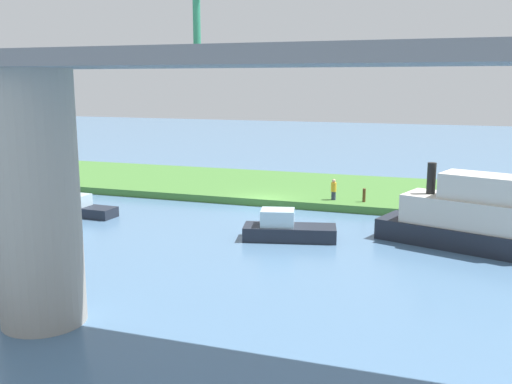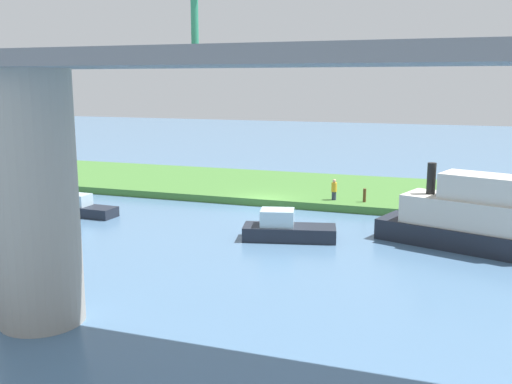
% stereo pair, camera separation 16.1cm
% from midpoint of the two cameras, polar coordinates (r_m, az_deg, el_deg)
% --- Properties ---
extents(ground_plane, '(160.00, 160.00, 0.00)m').
position_cam_midpoint_polar(ground_plane, '(38.04, 0.74, -1.48)').
color(ground_plane, '#4C7093').
extents(grassy_bank, '(80.00, 12.00, 0.50)m').
position_cam_midpoint_polar(grassy_bank, '(43.61, 3.26, 0.44)').
color(grassy_bank, '#427533').
rests_on(grassy_bank, ground).
extents(bridge_pylon, '(2.84, 2.84, 8.59)m').
position_cam_midpoint_polar(bridge_pylon, '(20.48, -20.88, -0.74)').
color(bridge_pylon, '#9E998E').
rests_on(bridge_pylon, ground).
extents(bridge_span, '(70.96, 4.30, 3.25)m').
position_cam_midpoint_polar(bridge_span, '(20.14, -21.80, 12.74)').
color(bridge_span, slate).
rests_on(bridge_span, bridge_pylon).
extents(person_on_bank, '(0.43, 0.43, 1.39)m').
position_cam_midpoint_polar(person_on_bank, '(38.03, 7.87, 0.26)').
color(person_on_bank, '#2D334C').
rests_on(person_on_bank, grassy_bank).
extents(mooring_post, '(0.20, 0.20, 0.88)m').
position_cam_midpoint_polar(mooring_post, '(37.74, 10.83, -0.33)').
color(mooring_post, brown).
rests_on(mooring_post, grassy_bank).
extents(motorboat_red, '(8.47, 5.07, 4.11)m').
position_cam_midpoint_polar(motorboat_red, '(30.44, 20.27, -2.40)').
color(motorboat_red, '#1E232D').
rests_on(motorboat_red, ground).
extents(pontoon_yellow, '(5.08, 2.77, 1.61)m').
position_cam_midpoint_polar(pontoon_yellow, '(30.19, 3.19, -3.68)').
color(pontoon_yellow, '#1E232D').
rests_on(pontoon_yellow, ground).
extents(riverboat_paddlewheel, '(4.04, 1.58, 1.33)m').
position_cam_midpoint_polar(riverboat_paddlewheel, '(37.01, -16.61, -1.55)').
color(riverboat_paddlewheel, '#1E232D').
rests_on(riverboat_paddlewheel, ground).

